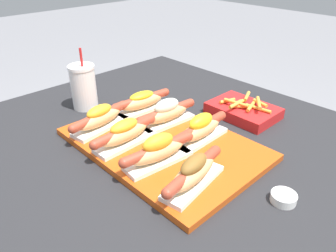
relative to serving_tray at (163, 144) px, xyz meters
name	(u,v)px	position (x,y,z in m)	size (l,w,h in m)	color
patio_table	(169,220)	(-0.03, 0.05, -0.35)	(1.18, 1.04, 0.68)	#232326
serving_tray	(163,144)	(0.00, 0.00, 0.00)	(0.54, 0.36, 0.02)	#CC4C14
hot_dog_0	(100,118)	(-0.18, -0.08, 0.04)	(0.08, 0.22, 0.07)	white
hot_dog_1	(125,133)	(-0.06, -0.09, 0.04)	(0.07, 0.22, 0.07)	white
hot_dog_2	(158,151)	(0.07, -0.08, 0.04)	(0.08, 0.22, 0.08)	white
hot_dog_3	(193,172)	(0.19, -0.08, 0.04)	(0.09, 0.22, 0.07)	white
hot_dog_4	(142,102)	(-0.18, 0.08, 0.04)	(0.08, 0.22, 0.07)	white
hot_dog_5	(167,113)	(-0.07, 0.08, 0.04)	(0.07, 0.22, 0.08)	white
hot_dog_6	(200,129)	(0.07, 0.08, 0.04)	(0.07, 0.22, 0.08)	white
sauce_bowl	(284,197)	(0.35, 0.04, 0.00)	(0.06, 0.06, 0.02)	white
drink_cup	(84,87)	(-0.37, -0.02, 0.07)	(0.09, 0.09, 0.21)	white
fries_basket	(243,110)	(0.04, 0.32, 0.01)	(0.21, 0.15, 0.06)	red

